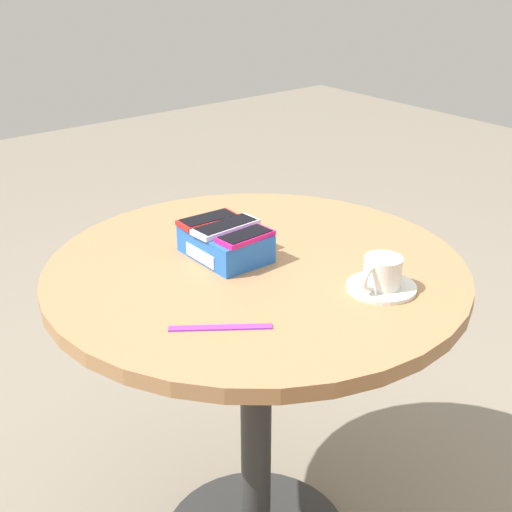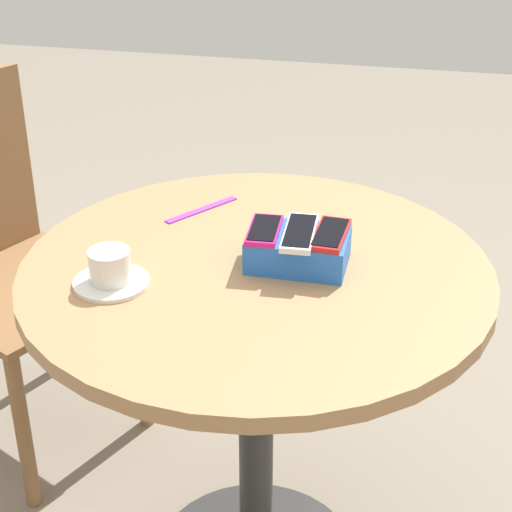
# 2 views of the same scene
# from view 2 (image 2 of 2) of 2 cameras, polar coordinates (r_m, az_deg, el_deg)

# --- Properties ---
(round_table) EXTENTS (0.86, 0.86, 0.76)m
(round_table) POSITION_cam_2_polar(r_m,az_deg,el_deg) (1.62, -0.00, -5.60)
(round_table) COLOR #2D2D2D
(round_table) RESTS_ON ground_plane
(phone_box) EXTENTS (0.18, 0.13, 0.06)m
(phone_box) POSITION_cam_2_polar(r_m,az_deg,el_deg) (1.53, 2.83, 0.44)
(phone_box) COLOR blue
(phone_box) RESTS_ON round_table
(phone_red) EXTENTS (0.06, 0.13, 0.01)m
(phone_red) POSITION_cam_2_polar(r_m,az_deg,el_deg) (1.51, 4.98, 1.45)
(phone_red) COLOR red
(phone_red) RESTS_ON phone_box
(phone_white) EXTENTS (0.06, 0.15, 0.01)m
(phone_white) POSITION_cam_2_polar(r_m,az_deg,el_deg) (1.51, 2.92, 1.55)
(phone_white) COLOR silver
(phone_white) RESTS_ON phone_box
(phone_magenta) EXTENTS (0.06, 0.12, 0.01)m
(phone_magenta) POSITION_cam_2_polar(r_m,az_deg,el_deg) (1.52, 0.56, 1.74)
(phone_magenta) COLOR #D11975
(phone_magenta) RESTS_ON phone_box
(saucer) EXTENTS (0.13, 0.13, 0.01)m
(saucer) POSITION_cam_2_polar(r_m,az_deg,el_deg) (1.50, -9.62, -1.75)
(saucer) COLOR silver
(saucer) RESTS_ON round_table
(coffee_cup) EXTENTS (0.07, 0.10, 0.06)m
(coffee_cup) POSITION_cam_2_polar(r_m,az_deg,el_deg) (1.49, -9.71, -0.57)
(coffee_cup) COLOR silver
(coffee_cup) RESTS_ON saucer
(lanyard_strap) EXTENTS (0.12, 0.15, 0.00)m
(lanyard_strap) POSITION_cam_2_polar(r_m,az_deg,el_deg) (1.75, -3.64, 3.10)
(lanyard_strap) COLOR purple
(lanyard_strap) RESTS_ON round_table
(chair_near_window) EXTENTS (0.57, 0.57, 0.92)m
(chair_near_window) POSITION_cam_2_polar(r_m,az_deg,el_deg) (2.20, -16.40, -0.68)
(chair_near_window) COLOR brown
(chair_near_window) RESTS_ON ground_plane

